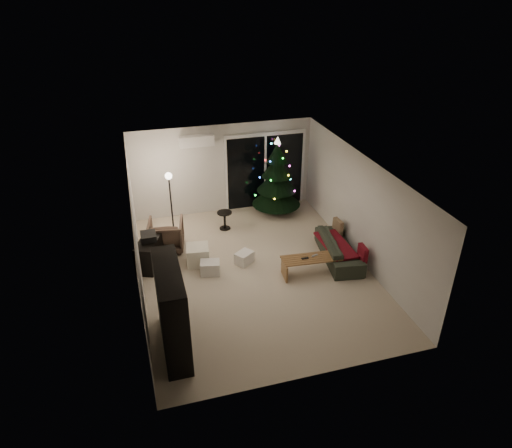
{
  "coord_description": "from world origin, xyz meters",
  "views": [
    {
      "loc": [
        -2.34,
        -8.3,
        5.91
      ],
      "look_at": [
        0.1,
        0.3,
        1.05
      ],
      "focal_mm": 32.0,
      "sensor_mm": 36.0,
      "label": 1
    }
  ],
  "objects": [
    {
      "name": "sofa",
      "position": [
        2.05,
        -0.02,
        0.27
      ],
      "size": [
        0.98,
        1.93,
        0.54
      ],
      "primitive_type": "imported",
      "rotation": [
        0.0,
        0.0,
        1.42
      ],
      "color": "black",
      "rests_on": "floor"
    },
    {
      "name": "ottoman",
      "position": [
        -1.2,
        0.66,
        0.23
      ],
      "size": [
        0.57,
        0.57,
        0.46
      ],
      "primitive_type": "cube",
      "rotation": [
        0.0,
        0.0,
        -0.13
      ],
      "color": "#F0E8BE",
      "rests_on": "floor"
    },
    {
      "name": "floor_lamp",
      "position": [
        -1.57,
        2.3,
        0.81
      ],
      "size": [
        0.26,
        0.26,
        1.62
      ],
      "primitive_type": "cylinder",
      "color": "black",
      "rests_on": "floor"
    },
    {
      "name": "remote_a",
      "position": [
        1.03,
        -0.42,
        0.43
      ],
      "size": [
        0.16,
        0.05,
        0.02
      ],
      "primitive_type": "cube",
      "color": "black",
      "rests_on": "coffee_table"
    },
    {
      "name": "armchair",
      "position": [
        -1.82,
        1.55,
        0.38
      ],
      "size": [
        0.95,
        0.97,
        0.77
      ],
      "primitive_type": "imported",
      "rotation": [
        0.0,
        0.0,
        2.97
      ],
      "color": "brown",
      "rests_on": "floor"
    },
    {
      "name": "cushion_a",
      "position": [
        2.3,
        0.63,
        0.49
      ],
      "size": [
        0.14,
        0.36,
        0.35
      ],
      "primitive_type": "cube",
      "rotation": [
        0.0,
        0.0,
        0.09
      ],
      "color": "#907958",
      "rests_on": "sofa"
    },
    {
      "name": "bookshelf",
      "position": [
        -2.25,
        -1.9,
        0.82
      ],
      "size": [
        0.76,
        1.7,
        1.65
      ],
      "primitive_type": null,
      "rotation": [
        0.0,
        0.0,
        -0.22
      ],
      "color": "black",
      "rests_on": "floor"
    },
    {
      "name": "room",
      "position": [
        0.46,
        1.49,
        1.02
      ],
      "size": [
        6.5,
        7.51,
        2.6
      ],
      "color": "beige",
      "rests_on": "ground"
    },
    {
      "name": "stereo",
      "position": [
        -2.25,
        0.94,
        0.74
      ],
      "size": [
        0.34,
        0.4,
        0.14
      ],
      "primitive_type": "cube",
      "color": "black",
      "rests_on": "media_cabinet"
    },
    {
      "name": "cardboard_box_a",
      "position": [
        -1.01,
        0.19,
        0.15
      ],
      "size": [
        0.49,
        0.41,
        0.31
      ],
      "primitive_type": "cube",
      "rotation": [
        0.0,
        0.0,
        -0.21
      ],
      "color": "silver",
      "rests_on": "floor"
    },
    {
      "name": "sofa_throw",
      "position": [
        1.95,
        -0.02,
        0.39
      ],
      "size": [
        0.57,
        1.33,
        0.04
      ],
      "primitive_type": "cube",
      "color": "#5E1419",
      "rests_on": "sofa"
    },
    {
      "name": "christmas_tree",
      "position": [
        1.39,
        2.73,
        1.1
      ],
      "size": [
        1.4,
        1.4,
        2.2
      ],
      "primitive_type": "cone",
      "rotation": [
        0.0,
        0.0,
        -0.03
      ],
      "color": "black",
      "rests_on": "floor"
    },
    {
      "name": "remote_b",
      "position": [
        1.28,
        -0.37,
        0.43
      ],
      "size": [
        0.16,
        0.09,
        0.02
      ],
      "primitive_type": "cube",
      "rotation": [
        0.0,
        0.0,
        0.35
      ],
      "color": "slate",
      "rests_on": "coffee_table"
    },
    {
      "name": "media_cabinet",
      "position": [
        -2.25,
        0.94,
        0.34
      ],
      "size": [
        0.78,
        1.15,
        0.67
      ],
      "primitive_type": "cube",
      "rotation": [
        0.0,
        0.0,
        -0.39
      ],
      "color": "black",
      "rests_on": "floor"
    },
    {
      "name": "cushion_b",
      "position": [
        2.3,
        -0.67,
        0.49
      ],
      "size": [
        0.13,
        0.36,
        0.35
      ],
      "primitive_type": "cube",
      "rotation": [
        0.0,
        0.0,
        -0.07
      ],
      "color": "#5E1419",
      "rests_on": "sofa"
    },
    {
      "name": "side_table",
      "position": [
        -0.24,
        2.15,
        0.24
      ],
      "size": [
        0.52,
        0.52,
        0.49
      ],
      "primitive_type": "cylinder",
      "rotation": [
        0.0,
        0.0,
        -0.41
      ],
      "color": "black",
      "rests_on": "floor"
    },
    {
      "name": "coffee_table",
      "position": [
        1.18,
        -0.42,
        0.21
      ],
      "size": [
        1.34,
        0.56,
        0.41
      ],
      "primitive_type": null,
      "rotation": [
        0.0,
        0.0,
        -0.08
      ],
      "color": "brown",
      "rests_on": "floor"
    },
    {
      "name": "cardboard_box_b",
      "position": [
        -0.16,
        0.4,
        0.14
      ],
      "size": [
        0.5,
        0.48,
        0.28
      ],
      "primitive_type": "cube",
      "rotation": [
        0.0,
        0.0,
        0.63
      ],
      "color": "silver",
      "rests_on": "floor"
    }
  ]
}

